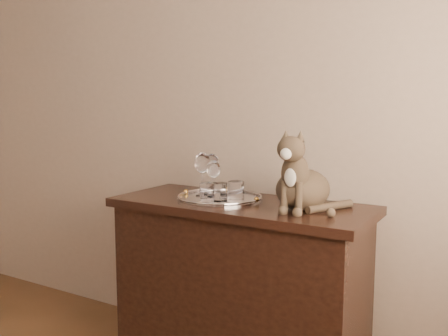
{
  "coord_description": "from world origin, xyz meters",
  "views": [
    {
      "loc": [
        1.69,
        -0.03,
        1.31
      ],
      "look_at": [
        0.51,
        1.95,
        1.0
      ],
      "focal_mm": 40.0,
      "sensor_mm": 36.0,
      "label": 1
    }
  ],
  "objects_px": {
    "wine_glass_a": "(212,174)",
    "wine_glass_c": "(202,174)",
    "tumbler_a": "(219,192)",
    "tumbler_b": "(208,192)",
    "wine_glass_d": "(214,179)",
    "tray": "(220,198)",
    "tumbler_c": "(236,190)",
    "sideboard": "(240,291)",
    "cat": "(303,169)"
  },
  "relations": [
    {
      "from": "wine_glass_a",
      "to": "tumbler_a",
      "type": "relative_size",
      "value": 2.38
    },
    {
      "from": "wine_glass_a",
      "to": "tumbler_b",
      "type": "distance_m",
      "value": 0.21
    },
    {
      "from": "tray",
      "to": "tumbler_c",
      "type": "xyz_separation_m",
      "value": [
        0.09,
        0.0,
        0.05
      ]
    },
    {
      "from": "cat",
      "to": "wine_glass_a",
      "type": "bearing_deg",
      "value": 171.23
    },
    {
      "from": "tray",
      "to": "sideboard",
      "type": "bearing_deg",
      "value": -4.13
    },
    {
      "from": "tumbler_b",
      "to": "wine_glass_c",
      "type": "bearing_deg",
      "value": 133.16
    },
    {
      "from": "tumbler_b",
      "to": "cat",
      "type": "height_order",
      "value": "cat"
    },
    {
      "from": "sideboard",
      "to": "tray",
      "type": "height_order",
      "value": "tray"
    },
    {
      "from": "tumbler_b",
      "to": "tray",
      "type": "bearing_deg",
      "value": 87.97
    },
    {
      "from": "wine_glass_a",
      "to": "tray",
      "type": "bearing_deg",
      "value": -39.88
    },
    {
      "from": "tumbler_c",
      "to": "tumbler_a",
      "type": "bearing_deg",
      "value": -123.15
    },
    {
      "from": "wine_glass_a",
      "to": "wine_glass_c",
      "type": "bearing_deg",
      "value": -94.95
    },
    {
      "from": "wine_glass_a",
      "to": "tumbler_a",
      "type": "xyz_separation_m",
      "value": [
        0.13,
        -0.15,
        -0.06
      ]
    },
    {
      "from": "sideboard",
      "to": "wine_glass_a",
      "type": "xyz_separation_m",
      "value": [
        -0.21,
        0.09,
        0.53
      ]
    },
    {
      "from": "tumbler_a",
      "to": "tumbler_b",
      "type": "xyz_separation_m",
      "value": [
        -0.04,
        -0.03,
        0.0
      ]
    },
    {
      "from": "wine_glass_a",
      "to": "wine_glass_d",
      "type": "distance_m",
      "value": 0.1
    },
    {
      "from": "tray",
      "to": "wine_glass_c",
      "type": "xyz_separation_m",
      "value": [
        -0.1,
        0.0,
        0.11
      ]
    },
    {
      "from": "tumbler_a",
      "to": "tumbler_b",
      "type": "bearing_deg",
      "value": -145.41
    },
    {
      "from": "tumbler_b",
      "to": "tumbler_c",
      "type": "distance_m",
      "value": 0.14
    },
    {
      "from": "wine_glass_c",
      "to": "tumbler_c",
      "type": "relative_size",
      "value": 2.46
    },
    {
      "from": "sideboard",
      "to": "tumbler_c",
      "type": "xyz_separation_m",
      "value": [
        -0.03,
        0.01,
        0.48
      ]
    },
    {
      "from": "wine_glass_d",
      "to": "tumbler_c",
      "type": "bearing_deg",
      "value": 3.09
    },
    {
      "from": "wine_glass_a",
      "to": "tumbler_a",
      "type": "height_order",
      "value": "wine_glass_a"
    },
    {
      "from": "wine_glass_a",
      "to": "tumbler_a",
      "type": "distance_m",
      "value": 0.21
    },
    {
      "from": "wine_glass_a",
      "to": "wine_glass_c",
      "type": "xyz_separation_m",
      "value": [
        -0.01,
        -0.07,
        0.01
      ]
    },
    {
      "from": "sideboard",
      "to": "wine_glass_a",
      "type": "bearing_deg",
      "value": 157.59
    },
    {
      "from": "cat",
      "to": "tumbler_c",
      "type": "bearing_deg",
      "value": 179.29
    },
    {
      "from": "wine_glass_a",
      "to": "tumbler_b",
      "type": "xyz_separation_m",
      "value": [
        0.09,
        -0.18,
        -0.06
      ]
    },
    {
      "from": "sideboard",
      "to": "tumbler_a",
      "type": "distance_m",
      "value": 0.48
    },
    {
      "from": "tumbler_c",
      "to": "sideboard",
      "type": "bearing_deg",
      "value": -19.87
    },
    {
      "from": "sideboard",
      "to": "tumbler_c",
      "type": "distance_m",
      "value": 0.48
    },
    {
      "from": "cat",
      "to": "wine_glass_d",
      "type": "bearing_deg",
      "value": -179.6
    },
    {
      "from": "sideboard",
      "to": "tumbler_b",
      "type": "bearing_deg",
      "value": -142.91
    },
    {
      "from": "tray",
      "to": "tumbler_c",
      "type": "relative_size",
      "value": 4.72
    },
    {
      "from": "wine_glass_c",
      "to": "wine_glass_d",
      "type": "xyz_separation_m",
      "value": [
        0.07,
        -0.01,
        -0.02
      ]
    },
    {
      "from": "tray",
      "to": "tumbler_a",
      "type": "xyz_separation_m",
      "value": [
        0.04,
        -0.07,
        0.05
      ]
    },
    {
      "from": "sideboard",
      "to": "wine_glass_a",
      "type": "height_order",
      "value": "wine_glass_a"
    },
    {
      "from": "tumbler_c",
      "to": "cat",
      "type": "distance_m",
      "value": 0.35
    },
    {
      "from": "tumbler_b",
      "to": "cat",
      "type": "distance_m",
      "value": 0.45
    },
    {
      "from": "wine_glass_a",
      "to": "wine_glass_c",
      "type": "distance_m",
      "value": 0.08
    },
    {
      "from": "tumbler_a",
      "to": "tumbler_c",
      "type": "distance_m",
      "value": 0.09
    },
    {
      "from": "wine_glass_d",
      "to": "cat",
      "type": "height_order",
      "value": "cat"
    },
    {
      "from": "tumbler_c",
      "to": "cat",
      "type": "height_order",
      "value": "cat"
    },
    {
      "from": "tray",
      "to": "wine_glass_a",
      "type": "relative_size",
      "value": 2.04
    },
    {
      "from": "tumbler_a",
      "to": "tumbler_b",
      "type": "relative_size",
      "value": 0.99
    },
    {
      "from": "tray",
      "to": "wine_glass_c",
      "type": "bearing_deg",
      "value": 177.77
    },
    {
      "from": "sideboard",
      "to": "tray",
      "type": "bearing_deg",
      "value": 175.87
    },
    {
      "from": "wine_glass_c",
      "to": "tumbler_b",
      "type": "relative_size",
      "value": 2.51
    },
    {
      "from": "tumbler_c",
      "to": "cat",
      "type": "relative_size",
      "value": 0.25
    },
    {
      "from": "wine_glass_a",
      "to": "tumbler_c",
      "type": "bearing_deg",
      "value": -22.82
    }
  ]
}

